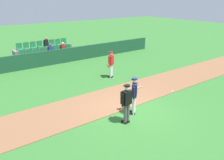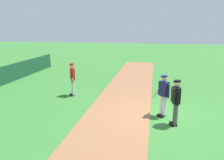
% 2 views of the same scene
% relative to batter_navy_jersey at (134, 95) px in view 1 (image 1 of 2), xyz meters
% --- Properties ---
extents(ground_plane, '(80.00, 80.00, 0.00)m').
position_rel_batter_navy_jersey_xyz_m(ground_plane, '(0.01, 0.19, -0.97)').
color(ground_plane, '#33702D').
extents(infield_dirt_path, '(28.00, 2.74, 0.03)m').
position_rel_batter_navy_jersey_xyz_m(infield_dirt_path, '(0.01, 1.87, -0.95)').
color(infield_dirt_path, brown).
rests_on(infield_dirt_path, ground).
extents(dugout_fence, '(20.00, 0.16, 1.17)m').
position_rel_batter_navy_jersey_xyz_m(dugout_fence, '(0.01, 9.83, -0.38)').
color(dugout_fence, '#19472D').
rests_on(dugout_fence, ground).
extents(stadium_bleachers, '(5.00, 2.10, 1.90)m').
position_rel_batter_navy_jersey_xyz_m(stadium_bleachers, '(0.02, 11.28, -0.47)').
color(stadium_bleachers, slate).
rests_on(stadium_bleachers, ground).
extents(batter_navy_jersey, '(0.73, 0.68, 1.76)m').
position_rel_batter_navy_jersey_xyz_m(batter_navy_jersey, '(0.00, 0.00, 0.00)').
color(batter_navy_jersey, white).
rests_on(batter_navy_jersey, ground).
extents(umpire_home_plate, '(0.59, 0.33, 1.76)m').
position_rel_batter_navy_jersey_xyz_m(umpire_home_plate, '(-0.79, -0.42, 0.03)').
color(umpire_home_plate, '#4C4C4C').
rests_on(umpire_home_plate, ground).
extents(runner_red_jersey, '(0.65, 0.42, 1.76)m').
position_rel_batter_navy_jersey_xyz_m(runner_red_jersey, '(2.01, 4.63, -0.01)').
color(runner_red_jersey, silver).
rests_on(runner_red_jersey, ground).
extents(baseball, '(0.07, 0.07, 0.07)m').
position_rel_batter_navy_jersey_xyz_m(baseball, '(3.50, 0.63, -0.93)').
color(baseball, white).
rests_on(baseball, ground).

